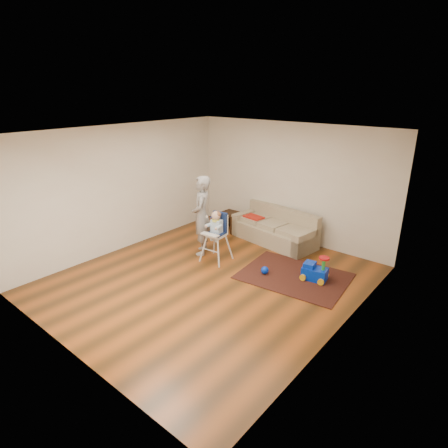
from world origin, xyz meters
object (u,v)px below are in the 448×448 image
Objects in this scene: ride_on_toy at (315,267)px; high_chair at (216,237)px; sofa at (274,226)px; side_table at (230,221)px; toy_ball at (265,270)px; adult at (202,216)px.

ride_on_toy is 2.06m from high_chair.
high_chair is (-0.38, -1.59, 0.13)m from sofa.
side_table is 2.47m from toy_ball.
side_table reaches higher than toy_ball.
side_table is (-1.26, -0.05, -0.15)m from sofa.
high_chair reaches higher than ride_on_toy.
ride_on_toy reaches higher than side_table.
ride_on_toy is 0.29× the size of adult.
sofa is 1.69m from toy_ball.
high_chair reaches higher than side_table.
high_chair is (0.87, -1.54, 0.29)m from side_table.
toy_ball is 1.22m from high_chair.
high_chair is 0.64× the size of adult.
ride_on_toy is 0.95m from toy_ball.
ride_on_toy is at bearing -25.95° from sofa.
adult is at bearing -179.21° from ride_on_toy.
high_chair is (-1.97, -0.53, 0.26)m from ride_on_toy.
side_table is at bearing 144.67° from toy_ball.
high_chair reaches higher than toy_ball.
adult is (-0.87, -1.50, 0.47)m from sofa.
side_table is 0.27× the size of adult.
adult reaches higher than sofa.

